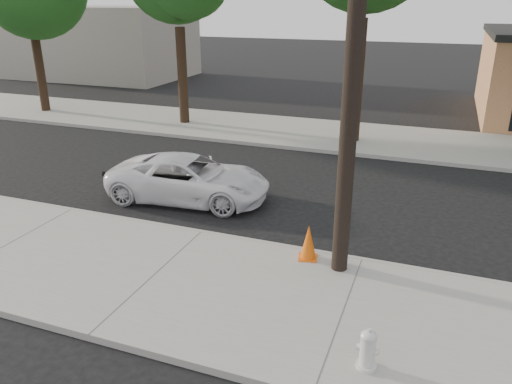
# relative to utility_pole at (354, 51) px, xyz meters

# --- Properties ---
(ground) EXTENTS (120.00, 120.00, 0.00)m
(ground) POSITION_rel_utility_pole_xyz_m (-3.60, 2.70, -4.70)
(ground) COLOR black
(ground) RESTS_ON ground
(near_sidewalk) EXTENTS (90.00, 4.40, 0.15)m
(near_sidewalk) POSITION_rel_utility_pole_xyz_m (-3.60, -1.60, -4.62)
(near_sidewalk) COLOR gray
(near_sidewalk) RESTS_ON ground
(far_sidewalk) EXTENTS (90.00, 5.00, 0.15)m
(far_sidewalk) POSITION_rel_utility_pole_xyz_m (-3.60, 11.20, -4.62)
(far_sidewalk) COLOR gray
(far_sidewalk) RESTS_ON ground
(curb_near) EXTENTS (90.00, 0.12, 0.16)m
(curb_near) POSITION_rel_utility_pole_xyz_m (-3.60, 0.60, -4.62)
(curb_near) COLOR #9E9B93
(curb_near) RESTS_ON ground
(building_far) EXTENTS (14.00, 8.00, 5.00)m
(building_far) POSITION_rel_utility_pole_xyz_m (-23.60, 22.70, -2.20)
(building_far) COLOR gray
(building_far) RESTS_ON ground
(utility_pole) EXTENTS (1.40, 0.34, 9.00)m
(utility_pole) POSITION_rel_utility_pole_xyz_m (0.00, 0.00, 0.00)
(utility_pole) COLOR black
(utility_pole) RESTS_ON near_sidewalk
(police_cruiser) EXTENTS (4.91, 2.63, 1.31)m
(police_cruiser) POSITION_rel_utility_pole_xyz_m (-5.03, 2.71, -4.04)
(police_cruiser) COLOR white
(police_cruiser) RESTS_ON ground
(fire_hydrant) EXTENTS (0.36, 0.33, 0.68)m
(fire_hydrant) POSITION_rel_utility_pole_xyz_m (1.04, -2.92, -4.22)
(fire_hydrant) COLOR silver
(fire_hydrant) RESTS_ON near_sidewalk
(traffic_cone) EXTENTS (0.49, 0.49, 0.80)m
(traffic_cone) POSITION_rel_utility_pole_xyz_m (-0.75, 0.20, -4.16)
(traffic_cone) COLOR #E95B0C
(traffic_cone) RESTS_ON near_sidewalk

